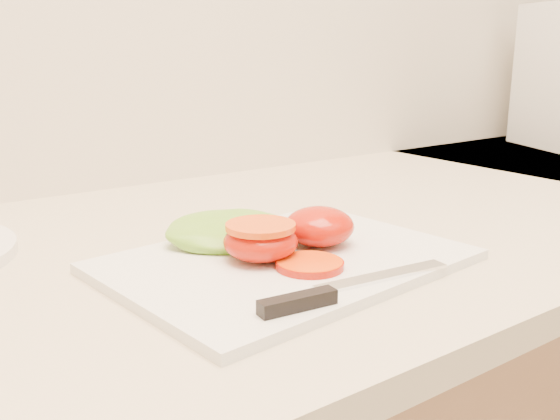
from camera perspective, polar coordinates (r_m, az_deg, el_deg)
cutting_board at (r=0.62m, az=0.55°, el=-4.69°), size 0.36×0.27×0.01m
tomato_half_dome at (r=0.65m, az=3.60°, el=-1.48°), size 0.07×0.07×0.04m
tomato_half_cut at (r=0.60m, az=-1.78°, el=-2.73°), size 0.07×0.07×0.04m
tomato_slice_0 at (r=0.58m, az=2.74°, el=-4.99°), size 0.06×0.06×0.01m
lettuce_leaf_0 at (r=0.65m, az=-4.49°, el=-1.95°), size 0.16×0.14×0.03m
knife at (r=0.52m, az=4.93°, el=-7.40°), size 0.21×0.04×0.01m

